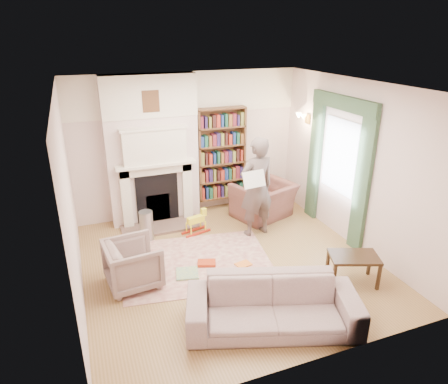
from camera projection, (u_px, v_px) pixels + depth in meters
name	position (u px, v px, depth m)	size (l,w,h in m)	color
floor	(229.00, 263.00, 6.46)	(4.50, 4.50, 0.00)	olive
ceiling	(231.00, 86.00, 5.41)	(4.50, 4.50, 0.00)	white
wall_back	(188.00, 145.00, 7.88)	(4.50, 4.50, 0.00)	beige
wall_front	(313.00, 257.00, 3.99)	(4.50, 4.50, 0.00)	beige
wall_left	(70.00, 204.00, 5.20)	(4.50, 4.50, 0.00)	beige
wall_right	(355.00, 165.00, 6.68)	(4.50, 4.50, 0.00)	beige
fireplace	(153.00, 152.00, 7.47)	(1.70, 0.58, 2.80)	beige
bookcase	(221.00, 154.00, 8.07)	(1.00, 0.24, 1.85)	brown
window	(340.00, 156.00, 7.00)	(0.02, 0.90, 1.30)	silver
curtain_left	(362.00, 183.00, 6.48)	(0.07, 0.32, 2.40)	#2A422D
curtain_right	(315.00, 159.00, 7.69)	(0.07, 0.32, 2.40)	#2A422D
pelmet	(344.00, 103.00, 6.63)	(0.09, 1.70, 0.24)	#2A422D
wall_sconce	(299.00, 119.00, 7.71)	(0.20, 0.24, 0.24)	gold
rug	(198.00, 263.00, 6.46)	(2.33, 1.79, 0.01)	beige
armchair_reading	(263.00, 200.00, 7.95)	(1.09, 0.95, 0.71)	#52322B
armchair_left	(133.00, 264.00, 5.81)	(0.74, 0.76, 0.69)	gray
sofa	(273.00, 305.00, 4.98)	(2.15, 0.84, 0.63)	#B1A692
man_reading	(257.00, 187.00, 7.07)	(0.67, 0.44, 1.83)	#544643
newspaper	(254.00, 179.00, 6.75)	(0.41, 0.02, 0.29)	silver
coffee_table	(353.00, 269.00, 5.90)	(0.70, 0.45, 0.45)	#372313
paraffin_heater	(147.00, 226.00, 7.09)	(0.24, 0.24, 0.55)	#9EA1A5
rocking_horse	(196.00, 222.00, 7.34)	(0.52, 0.21, 0.45)	yellow
board_game	(187.00, 273.00, 6.14)	(0.34, 0.34, 0.03)	#E2E050
game_box_lid	(207.00, 263.00, 6.40)	(0.29, 0.19, 0.05)	#AE3213
comic_annuals	(253.00, 272.00, 6.19)	(0.62, 0.67, 0.02)	red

